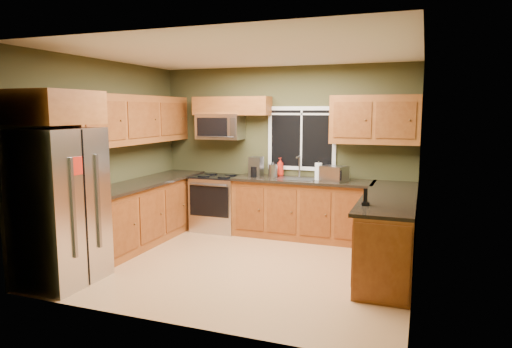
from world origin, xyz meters
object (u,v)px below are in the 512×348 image
Objects in this scene: coffee_maker at (256,167)px; cordless_phone at (365,200)px; refrigerator at (60,207)px; range at (218,202)px; toaster_oven at (334,174)px; paper_towel_roll at (318,171)px; soap_bottle_b at (324,172)px; kettle at (273,170)px; microwave at (220,127)px; soap_bottle_a at (280,167)px.

coffee_maker reaches higher than cordless_phone.
refrigerator reaches higher than range.
paper_towel_roll reaches higher than toaster_oven.
coffee_maker reaches higher than soap_bottle_b.
soap_bottle_b is at bearing 6.24° from range.
soap_bottle_b is (0.05, 0.17, -0.03)m from paper_towel_roll.
kettle is (-0.99, 0.05, 0.00)m from toaster_oven.
microwave reaches higher than kettle.
coffee_maker is 1.09m from soap_bottle_b.
soap_bottle_b is (0.72, -0.03, -0.05)m from soap_bottle_a.
toaster_oven is at bearing 46.17° from refrigerator.
range is 0.92m from coffee_maker.
range is at bearing 179.40° from toaster_oven.
microwave is (0.69, 2.91, 0.83)m from refrigerator.
soap_bottle_b is at bearing 1.81° from microwave.
cordless_phone is at bearing -68.18° from toaster_oven.
kettle is 0.20m from soap_bottle_a.
kettle is 2.37m from cordless_phone.
refrigerator reaches higher than soap_bottle_b.
microwave reaches higher than range.
coffee_maker is 1.11× the size of paper_towel_roll.
paper_towel_roll is 0.70m from soap_bottle_a.
kettle reaches higher than cordless_phone.
paper_towel_roll is at bearing -3.88° from microwave.
coffee_maker reaches higher than toaster_oven.
coffee_maker is 0.29m from kettle.
refrigerator reaches higher than coffee_maker.
toaster_oven is at bearing -3.18° from kettle.
refrigerator is 6.05× the size of soap_bottle_a.
microwave is 3.94× the size of cordless_phone.
microwave is 0.94m from coffee_maker.
range is 1.22m from soap_bottle_a.
microwave is 2.07m from toaster_oven.
soap_bottle_b is at bearing 133.37° from toaster_oven.
coffee_maker is (0.68, -0.11, -0.64)m from microwave.
kettle is 1.28× the size of soap_bottle_b.
paper_towel_roll is at bearing 118.30° from cordless_phone.
toaster_oven is at bearing -14.62° from soap_bottle_a.
coffee_maker is at bearing -178.18° from kettle.
soap_bottle_a is at bearing 165.38° from toaster_oven.
kettle is 1.33× the size of cordless_phone.
soap_bottle_a is 2.47m from cordless_phone.
range is (0.69, 2.77, -0.43)m from refrigerator.
microwave is 2.96× the size of kettle.
cordless_phone is at bearing 18.46° from refrigerator.
cordless_phone is at bearing -41.21° from coffee_maker.
toaster_oven is (1.95, -0.16, -0.68)m from microwave.
coffee_maker is at bearing 138.79° from cordless_phone.
range is 2.94× the size of coffee_maker.
toaster_oven is 2.21× the size of soap_bottle_b.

